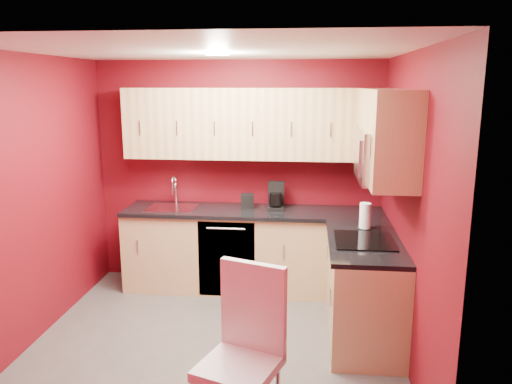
% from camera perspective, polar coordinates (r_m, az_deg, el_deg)
% --- Properties ---
extents(floor, '(3.20, 3.20, 0.00)m').
position_cam_1_polar(floor, '(4.65, -4.59, -16.59)').
color(floor, '#514E4C').
rests_on(floor, ground).
extents(ceiling, '(3.20, 3.20, 0.00)m').
position_cam_1_polar(ceiling, '(4.08, -5.21, 15.85)').
color(ceiling, white).
rests_on(ceiling, wall_back).
extents(wall_back, '(3.20, 0.00, 3.20)m').
position_cam_1_polar(wall_back, '(5.64, -2.01, 2.13)').
color(wall_back, '#5E0813').
rests_on(wall_back, floor).
extents(wall_front, '(3.20, 0.00, 3.20)m').
position_cam_1_polar(wall_front, '(2.80, -10.75, -8.66)').
color(wall_front, '#5E0813').
rests_on(wall_front, floor).
extents(wall_left, '(0.00, 3.00, 3.00)m').
position_cam_1_polar(wall_left, '(4.76, -24.15, -0.84)').
color(wall_left, '#5E0813').
rests_on(wall_left, floor).
extents(wall_right, '(0.00, 3.00, 3.00)m').
position_cam_1_polar(wall_right, '(4.20, 17.10, -1.94)').
color(wall_right, '#5E0813').
rests_on(wall_right, floor).
extents(base_cabinets_back, '(2.80, 0.60, 0.87)m').
position_cam_1_polar(base_cabinets_back, '(5.53, -0.32, -6.79)').
color(base_cabinets_back, tan).
rests_on(base_cabinets_back, floor).
extents(base_cabinets_right, '(0.60, 1.30, 0.87)m').
position_cam_1_polar(base_cabinets_right, '(4.65, 12.18, -10.91)').
color(base_cabinets_right, tan).
rests_on(base_cabinets_right, floor).
extents(countertop_back, '(2.80, 0.63, 0.04)m').
position_cam_1_polar(countertop_back, '(5.39, -0.34, -2.26)').
color(countertop_back, black).
rests_on(countertop_back, base_cabinets_back).
extents(countertop_right, '(0.63, 1.27, 0.04)m').
position_cam_1_polar(countertop_right, '(4.47, 12.27, -5.61)').
color(countertop_right, black).
rests_on(countertop_right, base_cabinets_right).
extents(upper_cabinets_back, '(2.80, 0.35, 0.75)m').
position_cam_1_polar(upper_cabinets_back, '(5.37, -0.19, 7.81)').
color(upper_cabinets_back, tan).
rests_on(upper_cabinets_back, wall_back).
extents(upper_cabinets_right, '(0.35, 1.55, 0.75)m').
position_cam_1_polar(upper_cabinets_right, '(4.50, 14.36, 7.38)').
color(upper_cabinets_right, tan).
rests_on(upper_cabinets_right, wall_right).
extents(microwave, '(0.42, 0.76, 0.42)m').
position_cam_1_polar(microwave, '(4.28, 14.23, 4.09)').
color(microwave, silver).
rests_on(microwave, upper_cabinets_right).
extents(cooktop, '(0.50, 0.55, 0.01)m').
position_cam_1_polar(cooktop, '(4.43, 12.26, -5.44)').
color(cooktop, black).
rests_on(cooktop, countertop_right).
extents(sink, '(0.52, 0.42, 0.35)m').
position_cam_1_polar(sink, '(5.56, -9.57, -1.40)').
color(sink, silver).
rests_on(sink, countertop_back).
extents(dishwasher_front, '(0.60, 0.02, 0.82)m').
position_cam_1_polar(dishwasher_front, '(5.30, -3.39, -7.70)').
color(dishwasher_front, black).
rests_on(dishwasher_front, base_cabinets_back).
extents(downlight, '(0.20, 0.20, 0.01)m').
position_cam_1_polar(downlight, '(4.38, -4.42, 15.42)').
color(downlight, white).
rests_on(downlight, ceiling).
extents(coffee_maker, '(0.18, 0.24, 0.29)m').
position_cam_1_polar(coffee_maker, '(5.39, 2.30, -0.45)').
color(coffee_maker, black).
rests_on(coffee_maker, countertop_back).
extents(napkin_holder, '(0.16, 0.16, 0.15)m').
position_cam_1_polar(napkin_holder, '(5.46, -0.99, -1.04)').
color(napkin_holder, black).
rests_on(napkin_holder, countertop_back).
extents(paper_towel, '(0.17, 0.17, 0.25)m').
position_cam_1_polar(paper_towel, '(4.77, 12.36, -2.70)').
color(paper_towel, white).
rests_on(paper_towel, countertop_right).
extents(dining_chair, '(0.59, 0.60, 1.12)m').
position_cam_1_polar(dining_chair, '(3.29, -1.98, -18.43)').
color(dining_chair, silver).
rests_on(dining_chair, floor).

